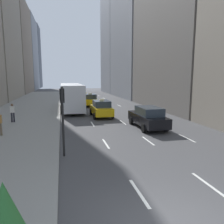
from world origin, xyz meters
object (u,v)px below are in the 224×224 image
Objects in this scene: taxi_lead at (81,93)px; taxi_third at (101,108)px; sedan_black_near at (148,117)px; city_bus at (71,96)px; taxi_second at (90,100)px; traffic_light_pole at (63,110)px; pedestrian_far_walking at (12,112)px.

taxi_third is (0.00, -24.27, 0.00)m from taxi_lead.
sedan_black_near is (2.80, -5.86, 0.01)m from taxi_third.
city_bus reaches higher than taxi_lead.
taxi_second is 1.00× the size of taxi_third.
sedan_black_near is 1.36× the size of traffic_light_pole.
taxi_lead is 1.00× the size of taxi_third.
city_bus is at bearing -98.80° from taxi_lead.
taxi_third is 0.90× the size of sedan_black_near.
traffic_light_pole reaches higher than pedestrian_far_walking.
traffic_light_pole is (-6.75, -5.03, 1.52)m from sedan_black_near.
taxi_lead is at bearing 90.00° from taxi_second.
taxi_third is 6.78m from city_bus.
traffic_light_pole is at bearing -96.41° from taxi_lead.
taxi_lead is 1.22× the size of traffic_light_pole.
taxi_second is at bearing 49.09° from city_bus.
taxi_third is 1.22× the size of traffic_light_pole.
city_bus reaches higher than taxi_second.
city_bus is at bearing -130.91° from taxi_second.
city_bus is (-2.81, -3.25, 0.91)m from taxi_second.
sedan_black_near is at bearing -84.69° from taxi_lead.
taxi_third is 6.49m from sedan_black_near.
city_bus is at bearing 115.15° from sedan_black_near.
traffic_light_pole reaches higher than taxi_second.
city_bus is (-2.81, -18.17, 0.91)m from taxi_lead.
city_bus is 7.04× the size of pedestrian_far_walking.
taxi_lead is at bearing 72.32° from pedestrian_far_walking.
city_bus is at bearing 86.17° from traffic_light_pole.
taxi_second is 13.79m from pedestrian_far_walking.
traffic_light_pole is at bearing -64.84° from pedestrian_far_walking.
taxi_second reaches higher than pedestrian_far_walking.
taxi_third reaches higher than sedan_black_near.
taxi_lead is 18.41m from city_bus.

